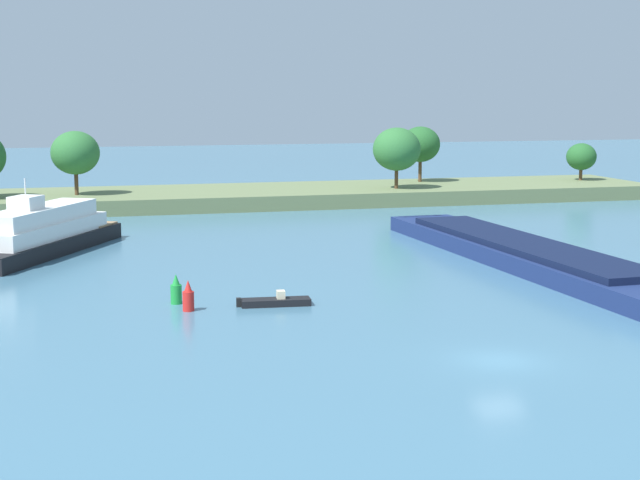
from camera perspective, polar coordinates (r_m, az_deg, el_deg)
The scene contains 8 objects.
ground_plane at distance 49.20m, azimuth 10.47°, elevation -6.97°, with size 400.00×400.00×0.00m, color teal.
treeline_island at distance 115.67m, azimuth -4.23°, elevation 3.09°, with size 97.90×17.03×9.05m.
small_motorboat at distance 94.74m, azimuth -14.63°, elevation 0.56°, with size 2.24×4.41×0.93m.
white_riverboat at distance 82.82m, azimuth -15.91°, elevation 0.39°, with size 13.42×19.69×6.41m.
cargo_barge at distance 74.71m, azimuth 12.62°, elevation -0.95°, with size 7.61×44.11×5.89m.
fishing_skiff at distance 60.63m, azimuth -2.63°, elevation -3.62°, with size 4.65×1.62×0.93m.
channel_buoy_red at distance 59.50m, azimuth -7.72°, elevation -3.37°, with size 0.70×0.70×1.90m.
channel_buoy_green at distance 61.61m, azimuth -8.42°, elevation -2.97°, with size 0.70×0.70×1.90m.
Camera 1 is at (-20.57, -42.73, 13.12)m, focal length 54.68 mm.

